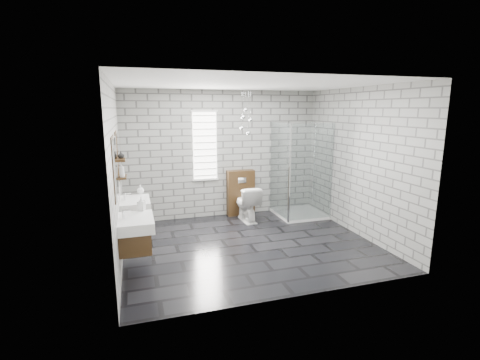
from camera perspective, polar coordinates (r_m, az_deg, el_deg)
name	(u,v)px	position (r m, az deg, el deg)	size (l,w,h in m)	color
floor	(250,245)	(6.16, 1.59, -10.57)	(4.20, 3.60, 0.02)	black
ceiling	(251,83)	(5.71, 1.74, 15.58)	(4.20, 3.60, 0.02)	white
wall_back	(223,154)	(7.50, -2.80, 4.22)	(4.20, 0.02, 2.70)	#979893
wall_front	(299,192)	(4.14, 9.73, -2.03)	(4.20, 0.02, 2.70)	#979893
wall_left	(116,175)	(5.49, -19.69, 0.81)	(0.02, 3.60, 2.70)	#979893
wall_right	(359,162)	(6.76, 18.89, 2.78)	(0.02, 3.60, 2.70)	#979893
vanity_left	(133,224)	(5.03, -17.17, -6.98)	(0.47, 0.70, 1.57)	#402A13
vanity_right	(133,205)	(6.01, -17.22, -3.96)	(0.47, 0.70, 1.57)	#402A13
shelf_lower	(122,177)	(5.44, -18.84, 0.45)	(0.14, 0.30, 0.03)	#402A13
shelf_upper	(120,160)	(5.40, -19.02, 3.16)	(0.14, 0.30, 0.03)	#402A13
window	(205,146)	(7.36, -5.79, 5.60)	(0.56, 0.05, 1.48)	white
cistern_panel	(241,193)	(7.65, 0.11, -2.10)	(0.60, 0.20, 1.00)	#402A13
flush_plate	(242,180)	(7.48, 0.35, -0.05)	(0.18, 0.01, 0.12)	silver
shower_enclosure	(298,194)	(7.60, 9.51, -2.33)	(1.00, 1.00, 2.03)	white
pendant_cluster	(246,121)	(7.13, 0.94, 9.63)	(0.29, 0.22, 0.92)	silver
toilet	(247,203)	(7.28, 1.12, -3.86)	(0.42, 0.73, 0.74)	white
soap_bottle_a	(141,203)	(5.30, -15.90, -3.72)	(0.09, 0.10, 0.21)	#B2B2B2
soap_bottle_b	(140,189)	(6.33, -16.03, -1.48)	(0.12, 0.12, 0.16)	#B2B2B2
soap_bottle_c	(122,170)	(5.34, -18.84, 1.53)	(0.08, 0.08, 0.21)	#B2B2B2
vase	(121,155)	(5.44, -18.95, 3.92)	(0.10, 0.10, 0.10)	#B2B2B2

